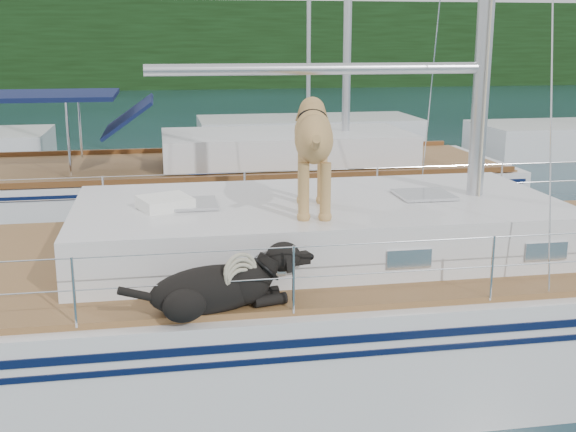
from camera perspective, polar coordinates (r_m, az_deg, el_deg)
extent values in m
plane|color=black|center=(8.29, -3.22, -11.28)|extent=(120.00, 120.00, 0.00)
cube|color=black|center=(52.46, -9.43, 13.18)|extent=(90.00, 3.00, 6.00)
cube|color=#595147|center=(53.74, -9.35, 10.63)|extent=(92.00, 1.00, 1.20)
cube|color=silver|center=(8.09, -3.27, -8.07)|extent=(12.00, 3.80, 1.40)
cube|color=brown|center=(7.85, -3.34, -3.13)|extent=(11.52, 3.50, 0.06)
cube|color=silver|center=(7.89, 2.40, -0.71)|extent=(5.20, 2.50, 0.55)
cylinder|color=silver|center=(7.64, 2.53, 11.53)|extent=(3.60, 0.12, 0.12)
cylinder|color=silver|center=(6.02, -1.43, -2.57)|extent=(10.56, 0.01, 0.01)
cylinder|color=silver|center=(9.40, -4.67, 3.41)|extent=(10.56, 0.01, 0.01)
cube|color=blue|center=(9.36, -5.65, 0.01)|extent=(0.80, 0.62, 0.06)
cube|color=white|center=(7.52, -9.69, 1.02)|extent=(0.62, 0.57, 0.13)
torus|color=beige|center=(6.09, -3.79, -4.35)|extent=(0.42, 0.28, 0.41)
cube|color=silver|center=(14.27, -4.90, 1.43)|extent=(11.00, 3.50, 1.30)
cube|color=brown|center=(14.15, -4.96, 4.00)|extent=(10.56, 3.29, 0.06)
cube|color=silver|center=(14.25, -0.15, 5.55)|extent=(4.80, 2.30, 0.55)
cube|color=#101B46|center=(14.06, -18.34, 9.05)|extent=(2.40, 2.30, 0.08)
cube|color=silver|center=(24.15, 1.59, 6.49)|extent=(7.20, 3.00, 1.10)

